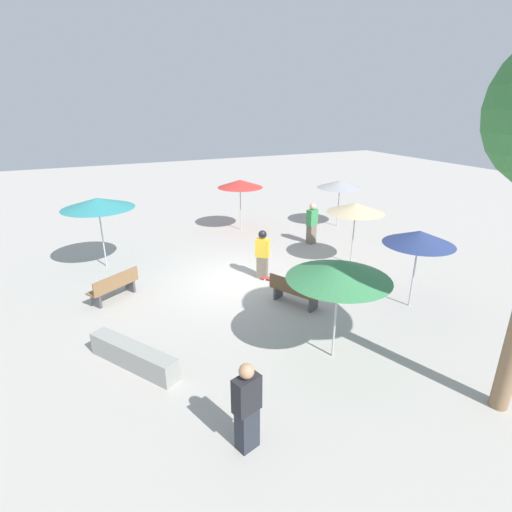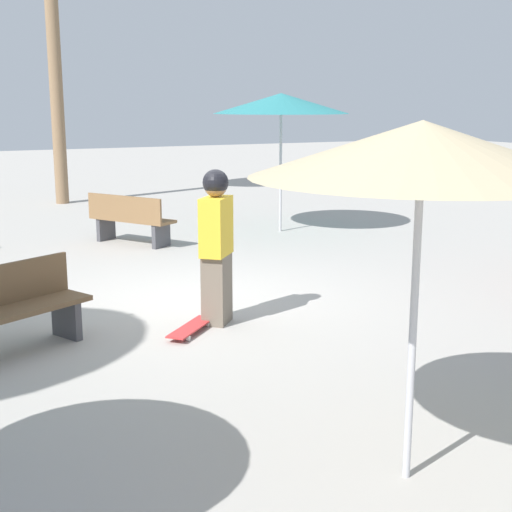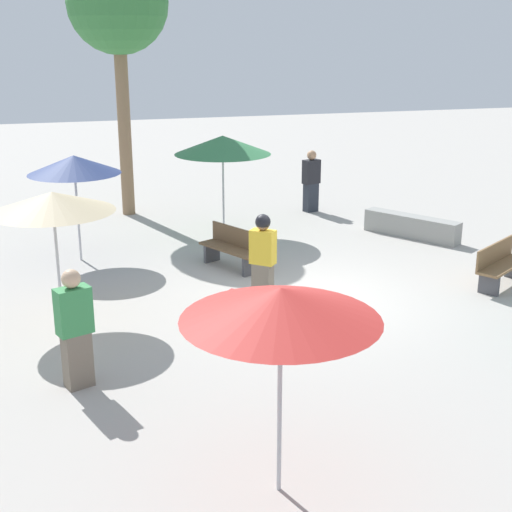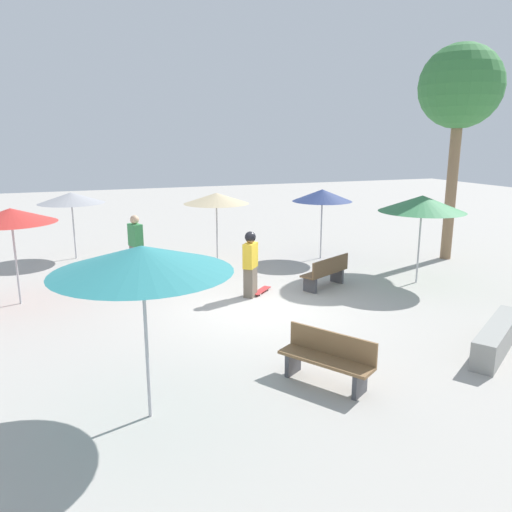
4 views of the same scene
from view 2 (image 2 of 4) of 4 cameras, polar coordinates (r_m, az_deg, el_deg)
ground_plane at (r=8.78m, az=-5.08°, el=-3.59°), size 60.00×60.00×0.00m
skater_main at (r=7.69m, az=-3.20°, el=1.15°), size 0.48×0.50×1.69m
skateboard at (r=7.58m, az=-5.19°, el=-5.71°), size 0.72×0.69×0.07m
bench_near at (r=7.26m, az=-19.20°, el=-4.14°), size 1.63×1.10×0.85m
bench_far at (r=12.35m, az=-10.04°, el=2.89°), size 1.22×1.59×0.85m
shade_umbrella_tan at (r=4.34m, az=13.12°, el=8.28°), size 2.06×2.06×2.28m
shade_umbrella_teal at (r=13.27m, az=2.02°, el=12.09°), size 2.49×2.49×2.55m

